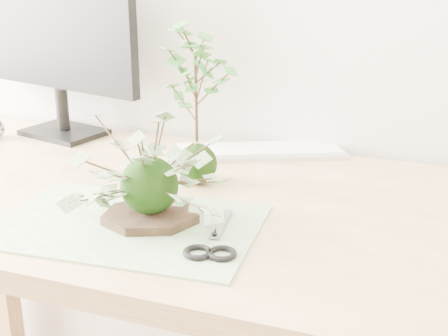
{
  "coord_description": "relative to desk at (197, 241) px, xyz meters",
  "views": [
    {
      "loc": [
        0.33,
        0.24,
        1.18
      ],
      "look_at": [
        0.0,
        1.14,
        0.84
      ],
      "focal_mm": 50.0,
      "sensor_mm": 36.0,
      "label": 1
    }
  ],
  "objects": [
    {
      "name": "desk",
      "position": [
        0.0,
        0.0,
        0.0
      ],
      "size": [
        1.6,
        0.7,
        0.74
      ],
      "color": "tan",
      "rests_on": "ground_plane"
    },
    {
      "name": "cutting_mat",
      "position": [
        -0.06,
        -0.15,
        0.09
      ],
      "size": [
        0.45,
        0.32,
        0.0
      ],
      "primitive_type": "cube",
      "rotation": [
        0.0,
        0.0,
        0.07
      ],
      "color": "gray",
      "rests_on": "desk"
    },
    {
      "name": "stone_dish",
      "position": [
        -0.03,
        -0.13,
        0.1
      ],
      "size": [
        0.22,
        0.22,
        0.01
      ],
      "primitive_type": "cylinder",
      "rotation": [
        0.0,
        0.0,
        0.4
      ],
      "color": "black",
      "rests_on": "cutting_mat"
    },
    {
      "name": "ivy_kokedama",
      "position": [
        -0.03,
        -0.13,
        0.2
      ],
      "size": [
        0.29,
        0.29,
        0.19
      ],
      "rotation": [
        0.0,
        0.0,
        0.08
      ],
      "color": "black",
      "rests_on": "stone_dish"
    },
    {
      "name": "maple_kokedama",
      "position": [
        -0.03,
        0.07,
        0.32
      ],
      "size": [
        0.23,
        0.23,
        0.33
      ],
      "rotation": [
        0.0,
        0.0,
        0.42
      ],
      "color": "black",
      "rests_on": "desk"
    },
    {
      "name": "keyboard",
      "position": [
        0.03,
        0.29,
        0.1
      ],
      "size": [
        0.4,
        0.27,
        0.02
      ],
      "rotation": [
        0.0,
        0.0,
        0.43
      ],
      "color": "silver",
      "rests_on": "desk"
    },
    {
      "name": "monitor",
      "position": [
        -0.47,
        0.28,
        0.33
      ],
      "size": [
        0.47,
        0.18,
        0.42
      ],
      "rotation": [
        0.0,
        0.0,
        -0.23
      ],
      "color": "black",
      "rests_on": "desk"
    },
    {
      "name": "scissors",
      "position": [
        0.1,
        -0.19,
        0.1
      ],
      "size": [
        0.09,
        0.19,
        0.01
      ],
      "rotation": [
        0.0,
        0.0,
        0.26
      ],
      "color": "gray",
      "rests_on": "cutting_mat"
    }
  ]
}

